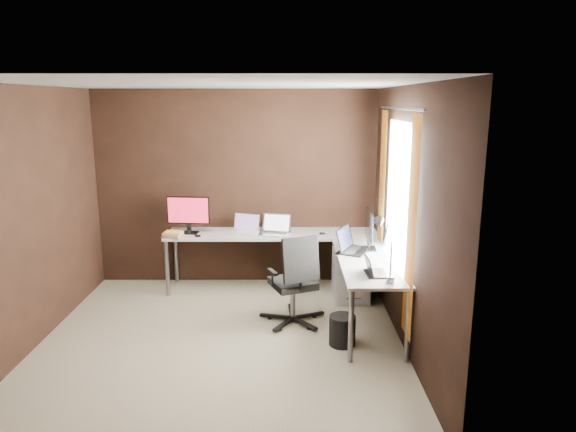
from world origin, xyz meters
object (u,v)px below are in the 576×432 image
object	(u,v)px
monitor_left	(188,213)
desk_lamp	(383,241)
drawer_pedestal	(351,275)
book_stack	(173,234)
laptop_silver	(275,230)
wastebasket	(342,330)
laptop_black_big	(351,246)
monitor_right	(369,228)
laptop_black_small	(373,270)
office_chair	(294,297)
laptop_white	(245,229)

from	to	relation	value
monitor_left	desk_lamp	world-z (taller)	desk_lamp
drawer_pedestal	book_stack	xyz separation A→B (m)	(-2.16, 0.15, 0.46)
monitor_left	laptop_silver	size ratio (longest dim) A/B	1.28
wastebasket	laptop_black_big	bearing A→B (deg)	78.56
monitor_right	laptop_black_small	xyz separation A→B (m)	(-0.09, -0.85, -0.21)
office_chair	laptop_silver	bearing A→B (deg)	79.93
laptop_black_big	wastebasket	world-z (taller)	laptop_black_big
laptop_white	desk_lamp	bearing A→B (deg)	-32.18
laptop_black_small	desk_lamp	bearing A→B (deg)	-164.89
laptop_black_big	laptop_white	bearing A→B (deg)	82.18
desk_lamp	wastebasket	size ratio (longest dim) A/B	1.98
drawer_pedestal	monitor_left	xyz separation A→B (m)	(-2.00, 0.35, 0.69)
laptop_black_big	desk_lamp	distance (m)	1.01
laptop_white	laptop_black_big	world-z (taller)	laptop_black_big
monitor_right	laptop_black_big	xyz separation A→B (m)	(-0.21, -0.06, -0.19)
laptop_black_small	laptop_black_big	bearing A→B (deg)	5.51
drawer_pedestal	laptop_silver	bearing A→B (deg)	161.65
drawer_pedestal	laptop_silver	xyz separation A→B (m)	(-0.92, 0.30, 0.48)
laptop_white	book_stack	size ratio (longest dim) A/B	1.45
monitor_left	laptop_white	size ratio (longest dim) A/B	1.37
laptop_white	office_chair	bearing A→B (deg)	-41.60
monitor_left	wastebasket	bearing A→B (deg)	-36.10
laptop_silver	laptop_black_big	bearing A→B (deg)	-26.73
laptop_black_small	monitor_left	bearing A→B (deg)	49.24
drawer_pedestal	book_stack	distance (m)	2.21
monitor_left	monitor_right	bearing A→B (deg)	-13.21
laptop_white	laptop_silver	xyz separation A→B (m)	(0.39, -0.08, 0.00)
monitor_left	monitor_right	distance (m)	2.26
book_stack	monitor_right	bearing A→B (deg)	-12.82
monitor_right	wastebasket	bearing A→B (deg)	159.65
wastebasket	monitor_right	bearing A→B (deg)	66.60
laptop_black_big	office_chair	distance (m)	0.84
monitor_right	book_stack	bearing A→B (deg)	80.22
desk_lamp	monitor_left	bearing A→B (deg)	131.34
drawer_pedestal	desk_lamp	distance (m)	1.60
desk_lamp	office_chair	bearing A→B (deg)	130.59
laptop_silver	laptop_black_big	distance (m)	1.13
laptop_white	laptop_black_big	size ratio (longest dim) A/B	0.79
laptop_white	book_stack	world-z (taller)	laptop_white
laptop_silver	laptop_black_small	world-z (taller)	laptop_silver
drawer_pedestal	laptop_black_big	distance (m)	0.66
monitor_left	laptop_black_big	xyz separation A→B (m)	(1.93, -0.79, -0.20)
laptop_silver	monitor_right	bearing A→B (deg)	-18.20
office_chair	laptop_black_small	bearing A→B (deg)	-57.18
monitor_right	office_chair	size ratio (longest dim) A/B	0.53
book_stack	drawer_pedestal	bearing A→B (deg)	-3.97
monitor_right	laptop_silver	bearing A→B (deg)	60.36
laptop_silver	wastebasket	distance (m)	1.79
monitor_right	laptop_black_small	bearing A→B (deg)	177.25
book_stack	laptop_silver	bearing A→B (deg)	7.07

